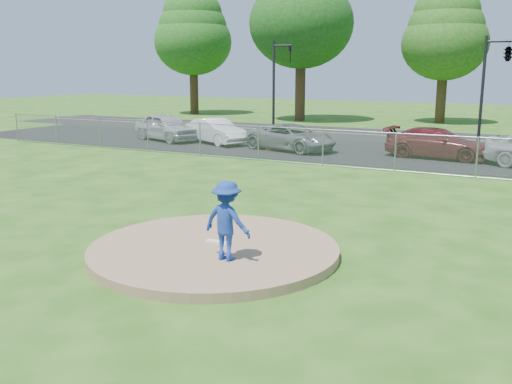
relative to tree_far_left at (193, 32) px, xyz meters
The scene contains 17 objects.
ground 32.60m from the tree_far_left, 46.27° to the right, with size 120.00×120.00×0.00m, color #214D10.
pitchers_mound 40.27m from the tree_far_left, 56.31° to the right, with size 5.40×5.40×0.20m, color #8E6C4E.
pitching_rubber 40.08m from the tree_far_left, 56.15° to the right, with size 0.60×0.15×0.04m, color white.
chain_link_fence 31.06m from the tree_far_left, 43.67° to the right, with size 40.00×0.06×1.50m, color gray.
parking_lot 28.39m from the tree_far_left, 36.87° to the right, with size 50.00×8.00×0.01m, color black.
street 24.79m from the tree_far_left, 22.25° to the right, with size 60.00×7.00×0.01m, color black.
tree_far_left is the anchor object (origin of this frame).
tree_left 11.24m from the tree_far_left, 10.30° to the right, with size 7.84×7.84×12.53m.
tree_center 21.03m from the tree_far_left, ahead, with size 6.16×6.16×9.84m.
traffic_signal_left 17.60m from the tree_far_left, 39.73° to the right, with size 1.28×0.20×5.60m.
traffic_signal_center 28.31m from the tree_far_left, 22.96° to the right, with size 1.42×2.48×5.60m.
pitcher 41.05m from the tree_far_left, 55.99° to the right, with size 1.04×0.60×1.61m, color #1B3996.
traffic_cone 25.02m from the tree_far_left, 48.18° to the right, with size 0.37×0.37×0.73m, color #D53F0B.
parked_car_silver 20.40m from the tree_far_left, 61.49° to the right, with size 1.77×4.41×1.50m, color #B7B7BC.
parked_car_white 21.97m from the tree_far_left, 53.81° to the right, with size 1.41×4.05×1.33m, color white.
parked_car_gray 25.23m from the tree_far_left, 45.72° to the right, with size 2.13×4.62×1.28m, color slate.
parked_car_darkred 29.87m from the tree_far_left, 35.10° to the right, with size 1.88×4.63×1.34m, color maroon.
Camera 1 is at (6.18, -10.10, 3.95)m, focal length 40.00 mm.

